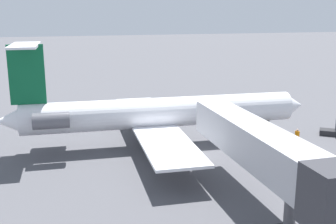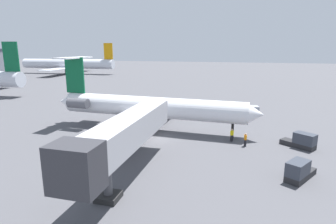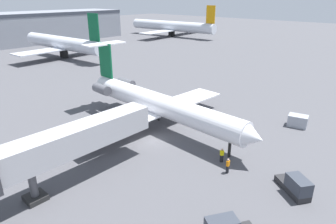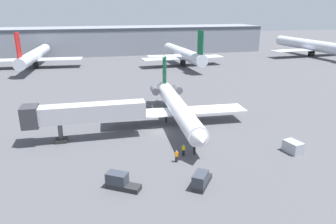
# 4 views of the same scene
# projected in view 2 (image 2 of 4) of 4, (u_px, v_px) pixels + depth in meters

# --- Properties ---
(ground_plane) EXTENTS (400.00, 400.00, 0.10)m
(ground_plane) POSITION_uv_depth(u_px,v_px,m) (157.00, 139.00, 37.57)
(ground_plane) COLOR #4C4C51
(regional_jet) EXTENTS (25.29, 31.49, 10.45)m
(regional_jet) POSITION_uv_depth(u_px,v_px,m) (146.00, 107.00, 40.85)
(regional_jet) COLOR white
(regional_jet) RESTS_ON ground_plane
(jet_bridge) EXTENTS (18.42, 3.22, 6.10)m
(jet_bridge) POSITION_uv_depth(u_px,v_px,m) (122.00, 136.00, 24.26)
(jet_bridge) COLOR #ADADB2
(jet_bridge) RESTS_ON ground_plane
(ground_crew_marshaller) EXTENTS (0.48, 0.43, 1.69)m
(ground_crew_marshaller) POSITION_uv_depth(u_px,v_px,m) (232.00, 135.00, 36.25)
(ground_crew_marshaller) COLOR black
(ground_crew_marshaller) RESTS_ON ground_plane
(ground_crew_loader) EXTENTS (0.43, 0.31, 1.69)m
(ground_crew_loader) POSITION_uv_depth(u_px,v_px,m) (245.00, 140.00, 34.45)
(ground_crew_loader) COLOR black
(ground_crew_loader) RESTS_ON ground_plane
(baggage_tug_lead) EXTENTS (3.48, 4.06, 1.90)m
(baggage_tug_lead) POSITION_uv_depth(u_px,v_px,m) (302.00, 141.00, 33.95)
(baggage_tug_lead) COLOR #262628
(baggage_tug_lead) RESTS_ON ground_plane
(baggage_tug_trailing) EXTENTS (4.13, 3.32, 1.90)m
(baggage_tug_trailing) POSITION_uv_depth(u_px,v_px,m) (299.00, 171.00, 25.72)
(baggage_tug_trailing) COLOR #262628
(baggage_tug_trailing) RESTS_ON ground_plane
(cargo_container_uld) EXTENTS (2.27, 2.90, 1.67)m
(cargo_container_uld) POSITION_uv_depth(u_px,v_px,m) (251.00, 111.00, 50.29)
(cargo_container_uld) COLOR #999EA8
(cargo_container_uld) RESTS_ON ground_plane
(parked_airliner_east_mid) EXTENTS (37.14, 44.02, 13.68)m
(parked_airliner_east_mid) POSITION_uv_depth(u_px,v_px,m) (68.00, 64.00, 127.91)
(parked_airliner_east_mid) COLOR silver
(parked_airliner_east_mid) RESTS_ON ground_plane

